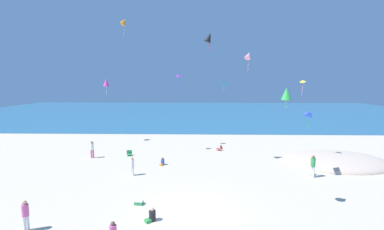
# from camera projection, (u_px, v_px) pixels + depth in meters

# --- Properties ---
(ground_plane) EXTENTS (120.00, 120.00, 0.00)m
(ground_plane) POSITION_uv_depth(u_px,v_px,m) (193.00, 161.00, 24.40)
(ground_plane) COLOR beige
(ocean_water) EXTENTS (120.00, 60.00, 0.05)m
(ocean_water) POSITION_uv_depth(u_px,v_px,m) (197.00, 112.00, 66.69)
(ocean_water) COLOR teal
(ocean_water) RESTS_ON ground_plane
(dune_mound) EXTENTS (9.69, 6.78, 1.71)m
(dune_mound) POSITION_uv_depth(u_px,v_px,m) (335.00, 163.00, 23.85)
(dune_mound) COLOR beige
(dune_mound) RESTS_ON ground_plane
(beach_chair_mid_beach) EXTENTS (0.78, 0.70, 0.60)m
(beach_chair_mid_beach) POSITION_uv_depth(u_px,v_px,m) (220.00, 148.00, 28.10)
(beach_chair_mid_beach) COLOR #D13D3D
(beach_chair_mid_beach) RESTS_ON ground_plane
(beach_chair_far_left) EXTENTS (0.61, 0.67, 0.55)m
(beach_chair_far_left) POSITION_uv_depth(u_px,v_px,m) (129.00, 153.00, 26.18)
(beach_chair_far_left) COLOR #2D9956
(beach_chair_far_left) RESTS_ON ground_plane
(cooler_box) EXTENTS (0.54, 0.45, 0.25)m
(cooler_box) POSITION_uv_depth(u_px,v_px,m) (139.00, 202.00, 15.62)
(cooler_box) COLOR #339956
(cooler_box) RESTS_ON ground_plane
(person_0) EXTENTS (0.38, 0.38, 1.68)m
(person_0) POSITION_uv_depth(u_px,v_px,m) (92.00, 148.00, 25.25)
(person_0) COLOR #D8599E
(person_0) RESTS_ON ground_plane
(person_1) EXTENTS (0.48, 0.61, 0.69)m
(person_1) POSITION_uv_depth(u_px,v_px,m) (162.00, 162.00, 23.16)
(person_1) COLOR blue
(person_1) RESTS_ON ground_plane
(person_2) EXTENTS (0.46, 0.46, 1.76)m
(person_2) POSITION_uv_depth(u_px,v_px,m) (313.00, 165.00, 20.05)
(person_2) COLOR white
(person_2) RESTS_ON ground_plane
(person_3) EXTENTS (0.42, 0.42, 1.50)m
(person_3) POSITION_uv_depth(u_px,v_px,m) (132.00, 165.00, 20.44)
(person_3) COLOR white
(person_3) RESTS_ON ground_plane
(person_5) EXTENTS (0.38, 0.38, 1.61)m
(person_5) POSITION_uv_depth(u_px,v_px,m) (25.00, 213.00, 12.70)
(person_5) COLOR white
(person_5) RESTS_ON ground_plane
(person_6) EXTENTS (0.67, 0.64, 0.77)m
(person_6) POSITION_uv_depth(u_px,v_px,m) (152.00, 216.00, 13.72)
(person_6) COLOR black
(person_6) RESTS_ON ground_plane
(kite_blue) EXTENTS (1.02, 1.00, 1.47)m
(kite_blue) POSITION_uv_depth(u_px,v_px,m) (310.00, 114.00, 19.24)
(kite_blue) COLOR blue
(kite_yellow) EXTENTS (0.58, 0.60, 1.45)m
(kite_yellow) POSITION_uv_depth(u_px,v_px,m) (302.00, 81.00, 21.99)
(kite_yellow) COLOR yellow
(kite_orange) EXTENTS (0.96, 0.88, 1.84)m
(kite_orange) POSITION_uv_depth(u_px,v_px,m) (124.00, 22.00, 24.80)
(kite_orange) COLOR orange
(kite_teal) EXTENTS (0.64, 0.11, 1.11)m
(kite_teal) POSITION_uv_depth(u_px,v_px,m) (224.00, 85.00, 39.41)
(kite_teal) COLOR #1EADAD
(kite_black) EXTENTS (0.92, 0.69, 1.56)m
(kite_black) POSITION_uv_depth(u_px,v_px,m) (209.00, 37.00, 21.96)
(kite_black) COLOR black
(kite_magenta) EXTENTS (0.89, 0.87, 2.00)m
(kite_magenta) POSITION_uv_depth(u_px,v_px,m) (106.00, 83.00, 31.13)
(kite_magenta) COLOR #DB3DA8
(kite_green) EXTENTS (0.67, 0.70, 1.16)m
(kite_green) POSITION_uv_depth(u_px,v_px,m) (286.00, 94.00, 14.12)
(kite_green) COLOR green
(kite_purple) EXTENTS (0.72, 0.65, 1.62)m
(kite_purple) POSITION_uv_depth(u_px,v_px,m) (178.00, 76.00, 28.73)
(kite_purple) COLOR purple
(kite_pink) EXTENTS (0.76, 0.79, 1.42)m
(kite_pink) POSITION_uv_depth(u_px,v_px,m) (248.00, 55.00, 17.83)
(kite_pink) COLOR pink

